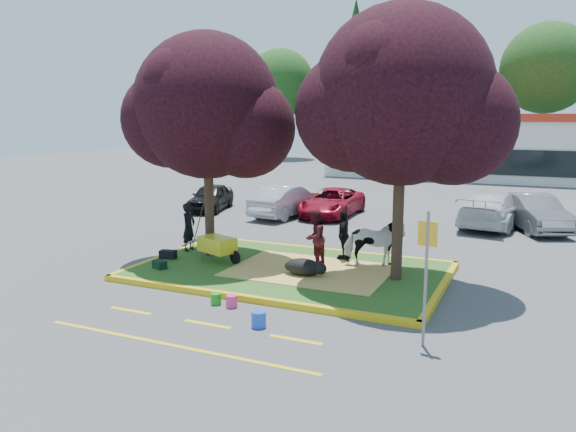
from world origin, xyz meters
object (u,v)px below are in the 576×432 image
at_px(car_black, 211,197).
at_px(bucket_blue, 259,319).
at_px(sign_post, 426,264).
at_px(bucket_pink, 232,301).
at_px(calf, 303,267).
at_px(car_silver, 286,201).
at_px(bucket_green, 216,299).
at_px(cow, 374,243).
at_px(wheelbarrow, 217,245).
at_px(handler, 189,227).

bearing_deg(car_black, bucket_blue, -67.83).
bearing_deg(sign_post, bucket_pink, -177.48).
distance_m(calf, car_black, 11.87).
height_order(bucket_pink, car_black, car_black).
bearing_deg(sign_post, car_silver, 132.70).
distance_m(calf, bucket_green, 2.78).
distance_m(calf, sign_post, 4.88).
bearing_deg(cow, wheelbarrow, 87.09).
height_order(sign_post, car_black, sign_post).
bearing_deg(car_black, handler, -76.11).
relative_size(bucket_green, bucket_blue, 0.79).
height_order(calf, bucket_pink, calf).
height_order(bucket_pink, car_silver, car_silver).
distance_m(bucket_green, bucket_blue, 1.76).
xyz_separation_m(bucket_blue, car_silver, (-4.81, 11.99, 0.51)).
height_order(handler, sign_post, sign_post).
distance_m(sign_post, bucket_pink, 4.63).
relative_size(handler, car_silver, 0.36).
xyz_separation_m(handler, bucket_green, (3.20, -3.66, -0.76)).
xyz_separation_m(calf, sign_post, (3.69, -2.96, 1.22)).
bearing_deg(wheelbarrow, handler, 171.59).
distance_m(handler, bucket_blue, 6.58).
xyz_separation_m(wheelbarrow, bucket_blue, (3.20, -3.66, -0.48)).
bearing_deg(handler, wheelbarrow, -120.71).
xyz_separation_m(calf, bucket_green, (-1.12, -2.54, -0.25)).
height_order(bucket_blue, car_silver, car_silver).
distance_m(wheelbarrow, bucket_blue, 4.88).
distance_m(cow, calf, 2.18).
xyz_separation_m(handler, wheelbarrow, (1.54, -0.85, -0.24)).
bearing_deg(car_silver, bucket_blue, 118.73).
bearing_deg(bucket_blue, sign_post, 7.51).
distance_m(sign_post, bucket_green, 5.04).
relative_size(calf, car_black, 0.30).
distance_m(cow, bucket_green, 4.89).
bearing_deg(calf, car_black, 151.69).
distance_m(bucket_pink, bucket_blue, 1.39).
bearing_deg(bucket_pink, wheelbarrow, 126.33).
height_order(cow, calf, cow).
bearing_deg(sign_post, bucket_blue, -164.71).
xyz_separation_m(calf, bucket_pink, (-0.69, -2.56, -0.24)).
xyz_separation_m(cow, handler, (-5.76, -0.45, 0.06)).
relative_size(calf, sign_post, 0.40).
relative_size(sign_post, car_black, 0.73).
bearing_deg(wheelbarrow, calf, 14.90).
relative_size(cow, sign_post, 0.63).
bearing_deg(sign_post, wheelbarrow, 161.21).
bearing_deg(bucket_pink, bucket_green, 177.30).
bearing_deg(bucket_pink, car_silver, 108.31).
bearing_deg(handler, car_black, 25.61).
height_order(bucket_green, bucket_blue, bucket_blue).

